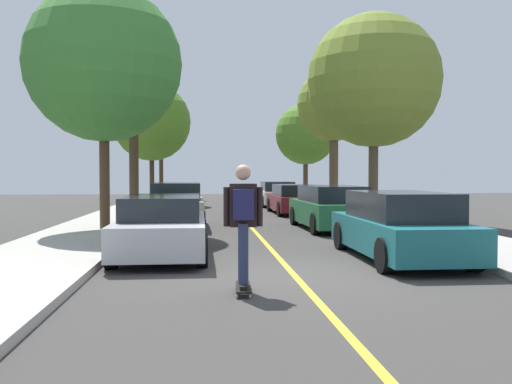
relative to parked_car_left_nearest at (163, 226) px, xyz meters
name	(u,v)px	position (x,y,z in m)	size (l,w,h in m)	color
ground	(293,274)	(2.45, -2.51, -0.65)	(80.00, 80.00, 0.00)	#3D3A38
sidewalk_left	(7,275)	(-2.40, -2.51, -0.58)	(2.70, 56.00, 0.14)	#ADA89E
center_line	(267,245)	(2.45, 1.49, -0.65)	(0.12, 39.20, 0.01)	gold
parked_car_left_nearest	(163,226)	(0.00, 0.00, 0.00)	(1.92, 4.54, 1.29)	#B7B7BC
parked_car_left_near	(176,206)	(0.00, 6.28, 0.08)	(1.89, 4.06, 1.48)	#BCAD89
parked_car_right_nearest	(399,226)	(4.90, -1.01, 0.03)	(1.86, 4.61, 1.40)	#196066
parked_car_right_near	(330,208)	(4.91, 5.29, 0.04)	(2.01, 4.66, 1.39)	#1E5B33
parked_car_right_far	(295,199)	(4.90, 12.31, -0.01)	(2.04, 4.71, 1.30)	maroon
parked_car_right_farthest	(277,194)	(4.90, 18.19, 0.02)	(1.97, 4.49, 1.35)	white
street_tree_left_nearest	(104,64)	(-2.03, 4.69, 4.34)	(4.58, 4.58, 7.15)	#4C3823
street_tree_left_near	(133,93)	(-2.03, 11.75, 4.52)	(2.96, 2.96, 6.58)	#3D2D1E
street_tree_left_far	(152,122)	(-2.03, 20.00, 4.05)	(4.40, 4.40, 6.77)	#3D2D1E
street_tree_left_farthest	(161,124)	(-2.03, 27.10, 4.56)	(3.67, 3.67, 6.92)	#3D2D1E
street_tree_right_nearest	(374,81)	(6.93, 7.34, 4.42)	(4.74, 4.74, 7.31)	brown
street_tree_right_near	(334,105)	(6.93, 13.45, 4.30)	(3.42, 3.42, 6.57)	brown
street_tree_right_far	(306,134)	(6.93, 20.67, 3.46)	(3.59, 3.59, 5.78)	#4C3823
skateboard	(243,287)	(1.46, -3.99, -0.56)	(0.26, 0.85, 0.10)	black
skateboarder	(243,217)	(1.46, -4.02, 0.48)	(0.58, 0.70, 1.80)	black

